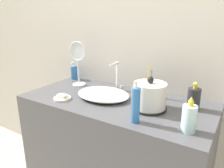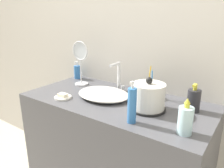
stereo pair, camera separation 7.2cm
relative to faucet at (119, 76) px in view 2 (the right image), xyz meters
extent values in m
cube|color=beige|center=(0.08, 0.15, 0.31)|extent=(6.00, 0.04, 2.60)
cube|color=#4C4C51|center=(0.08, -0.16, -0.55)|extent=(1.20, 0.58, 0.88)
ellipsoid|color=silver|center=(-0.01, -0.17, -0.09)|extent=(0.36, 0.28, 0.05)
cylinder|color=silver|center=(-0.01, 0.01, -0.01)|extent=(0.02, 0.02, 0.20)
cylinder|color=silver|center=(-0.01, -0.04, 0.09)|extent=(0.02, 0.11, 0.02)
cylinder|color=silver|center=(0.03, 0.01, -0.09)|extent=(0.02, 0.02, 0.04)
cylinder|color=black|center=(0.32, -0.18, -0.10)|extent=(0.20, 0.20, 0.01)
cylinder|color=white|center=(0.32, -0.18, -0.03)|extent=(0.19, 0.19, 0.15)
sphere|color=black|center=(0.32, -0.18, 0.06)|extent=(0.04, 0.04, 0.04)
cylinder|color=#232328|center=(0.24, 0.00, -0.07)|extent=(0.08, 0.08, 0.08)
cylinder|color=yellow|center=(0.23, 0.01, 0.01)|extent=(0.02, 0.02, 0.18)
cylinder|color=#338CE0|center=(0.25, 0.00, 0.00)|extent=(0.01, 0.03, 0.15)
cylinder|color=#3370B7|center=(-0.46, 0.06, -0.06)|extent=(0.05, 0.05, 0.11)
cylinder|color=white|center=(-0.46, 0.06, 0.01)|extent=(0.02, 0.02, 0.02)
cube|color=white|center=(-0.46, 0.05, 0.03)|extent=(0.01, 0.03, 0.01)
cylinder|color=#28282D|center=(0.53, -0.05, -0.05)|extent=(0.07, 0.07, 0.12)
cylinder|color=gold|center=(0.53, -0.05, 0.02)|extent=(0.02, 0.02, 0.02)
cube|color=gold|center=(0.53, -0.06, 0.04)|extent=(0.02, 0.04, 0.01)
cylinder|color=silver|center=(0.57, -0.32, -0.05)|extent=(0.07, 0.07, 0.13)
cylinder|color=gold|center=(0.57, -0.32, 0.03)|extent=(0.02, 0.02, 0.02)
cone|color=gold|center=(0.57, -0.32, 0.05)|extent=(0.03, 0.03, 0.02)
cylinder|color=#3370B7|center=(0.32, -0.37, -0.02)|extent=(0.04, 0.04, 0.18)
cylinder|color=white|center=(0.32, -0.37, 0.08)|extent=(0.01, 0.01, 0.02)
cube|color=white|center=(0.32, -0.37, 0.10)|extent=(0.01, 0.02, 0.01)
cylinder|color=silver|center=(-0.21, -0.33, -0.10)|extent=(0.11, 0.11, 0.01)
cube|color=#EFE5C6|center=(-0.21, -0.33, -0.09)|extent=(0.06, 0.04, 0.02)
cylinder|color=silver|center=(-0.31, -0.05, -0.11)|extent=(0.10, 0.10, 0.01)
cylinder|color=silver|center=(-0.31, -0.05, -0.01)|extent=(0.01, 0.01, 0.18)
torus|color=silver|center=(-0.31, -0.05, 0.15)|extent=(0.15, 0.01, 0.15)
cylinder|color=silver|center=(-0.31, -0.05, 0.15)|extent=(0.12, 0.00, 0.12)
camera|label=1|loc=(0.75, -1.27, 0.41)|focal=35.00mm
camera|label=2|loc=(0.81, -1.23, 0.41)|focal=35.00mm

